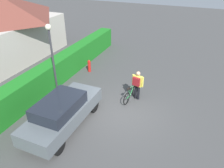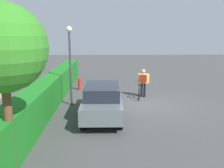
# 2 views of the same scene
# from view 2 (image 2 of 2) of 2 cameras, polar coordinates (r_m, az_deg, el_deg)

# --- Properties ---
(ground_plane) EXTENTS (60.00, 60.00, 0.00)m
(ground_plane) POSITION_cam_2_polar(r_m,az_deg,el_deg) (12.66, 7.17, -4.76)
(ground_plane) COLOR #444444
(hedge_row) EXTENTS (17.35, 0.90, 1.44)m
(hedge_row) POSITION_cam_2_polar(r_m,az_deg,el_deg) (12.64, -14.40, -1.69)
(hedge_row) COLOR #1B761F
(hedge_row) RESTS_ON ground
(parked_car_near) EXTENTS (4.26, 1.66, 1.47)m
(parked_car_near) POSITION_cam_2_polar(r_m,az_deg,el_deg) (10.49, -2.33, -3.74)
(parked_car_near) COLOR slate
(parked_car_near) RESTS_ON ground
(bicycle) EXTENTS (1.62, 0.50, 0.89)m
(bicycle) POSITION_cam_2_polar(r_m,az_deg,el_deg) (13.79, 6.42, -1.78)
(bicycle) COLOR black
(bicycle) RESTS_ON ground
(person_rider) EXTENTS (0.42, 0.64, 1.61)m
(person_rider) POSITION_cam_2_polar(r_m,az_deg,el_deg) (13.87, 7.42, 0.83)
(person_rider) COLOR black
(person_rider) RESTS_ON ground
(street_lamp) EXTENTS (0.28, 0.28, 3.95)m
(street_lamp) POSITION_cam_2_polar(r_m,az_deg,el_deg) (12.10, -9.93, 6.84)
(street_lamp) COLOR #38383D
(street_lamp) RESTS_ON ground
(tree_kerbside) EXTENTS (2.18, 2.18, 4.36)m
(tree_kerbside) POSITION_cam_2_polar(r_m,az_deg,el_deg) (6.36, -24.59, 7.62)
(tree_kerbside) COLOR brown
(tree_kerbside) RESTS_ON ground
(fire_hydrant) EXTENTS (0.20, 0.20, 0.81)m
(fire_hydrant) POSITION_cam_2_polar(r_m,az_deg,el_deg) (15.81, -7.71, 0.11)
(fire_hydrant) COLOR red
(fire_hydrant) RESTS_ON ground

